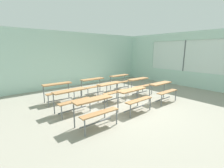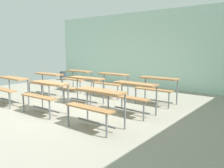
# 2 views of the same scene
# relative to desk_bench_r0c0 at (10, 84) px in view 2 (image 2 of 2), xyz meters

# --- Properties ---
(ground) EXTENTS (10.00, 9.00, 0.05)m
(ground) POSITION_rel_desk_bench_r0c0_xyz_m (1.66, 0.47, -0.59)
(ground) COLOR gray
(wall_back) EXTENTS (10.00, 0.12, 3.00)m
(wall_back) POSITION_rel_desk_bench_r0c0_xyz_m (1.66, 4.97, 0.94)
(wall_back) COLOR silver
(wall_back) RESTS_ON ground
(desk_bench_r0c0) EXTENTS (1.10, 0.59, 0.74)m
(desk_bench_r0c0) POSITION_rel_desk_bench_r0c0_xyz_m (0.00, 0.00, 0.00)
(desk_bench_r0c0) COLOR #A87547
(desk_bench_r0c0) RESTS_ON ground
(desk_bench_r0c1) EXTENTS (1.11, 0.62, 0.74)m
(desk_bench_r0c1) POSITION_rel_desk_bench_r0c0_xyz_m (1.58, 0.06, 0.00)
(desk_bench_r0c1) COLOR #A87547
(desk_bench_r0c1) RESTS_ON ground
(desk_bench_r0c2) EXTENTS (1.10, 0.60, 0.74)m
(desk_bench_r0c2) POSITION_rel_desk_bench_r0c0_xyz_m (3.23, 0.04, 0.00)
(desk_bench_r0c2) COLOR #A87547
(desk_bench_r0c2) RESTS_ON ground
(desk_bench_r1c0) EXTENTS (1.13, 0.64, 0.74)m
(desk_bench_r1c0) POSITION_rel_desk_bench_r0c0_xyz_m (-0.08, 1.27, 0.00)
(desk_bench_r1c0) COLOR #A87547
(desk_bench_r1c0) RESTS_ON ground
(desk_bench_r1c1) EXTENTS (1.12, 0.63, 0.74)m
(desk_bench_r1c1) POSITION_rel_desk_bench_r0c0_xyz_m (1.63, 1.29, 0.00)
(desk_bench_r1c1) COLOR #A87547
(desk_bench_r1c1) RESTS_ON ground
(desk_bench_r1c2) EXTENTS (1.11, 0.62, 0.74)m
(desk_bench_r1c2) POSITION_rel_desk_bench_r0c0_xyz_m (3.27, 1.26, 0.00)
(desk_bench_r1c2) COLOR #A87547
(desk_bench_r1c2) RESTS_ON ground
(desk_bench_r2c0) EXTENTS (1.11, 0.62, 0.74)m
(desk_bench_r2c0) POSITION_rel_desk_bench_r0c0_xyz_m (-0.02, 2.56, 0.00)
(desk_bench_r2c0) COLOR #A87547
(desk_bench_r2c0) RESTS_ON ground
(desk_bench_r2c1) EXTENTS (1.10, 0.59, 0.74)m
(desk_bench_r2c1) POSITION_rel_desk_bench_r0c0_xyz_m (1.61, 2.55, 0.00)
(desk_bench_r2c1) COLOR #A87547
(desk_bench_r2c1) RESTS_ON ground
(desk_bench_r2c2) EXTENTS (1.11, 0.61, 0.74)m
(desk_bench_r2c2) POSITION_rel_desk_bench_r0c0_xyz_m (3.25, 2.53, 0.00)
(desk_bench_r2c2) COLOR #A87547
(desk_bench_r2c2) RESTS_ON ground
(trash_bin) EXTENTS (0.30, 0.30, 0.42)m
(trash_bin) POSITION_rel_desk_bench_r0c0_xyz_m (-2.72, 4.17, -0.35)
(trash_bin) COLOR #333842
(trash_bin) RESTS_ON ground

